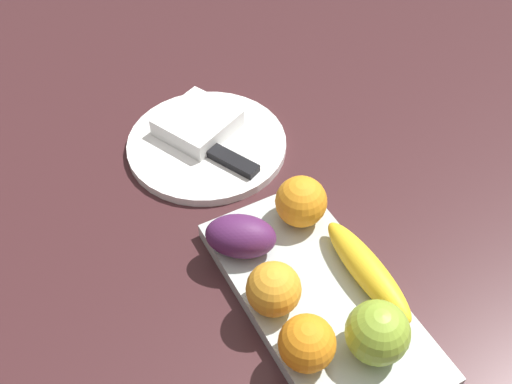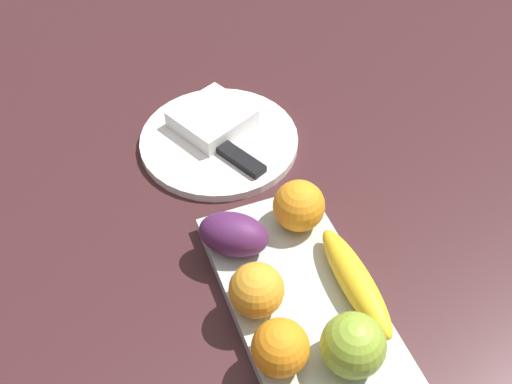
# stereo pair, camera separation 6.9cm
# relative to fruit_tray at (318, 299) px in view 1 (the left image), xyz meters

# --- Properties ---
(ground_plane) EXTENTS (2.40, 2.40, 0.00)m
(ground_plane) POSITION_rel_fruit_tray_xyz_m (-0.03, 0.02, -0.01)
(ground_plane) COLOR #3B1E20
(fruit_tray) EXTENTS (0.34, 0.17, 0.02)m
(fruit_tray) POSITION_rel_fruit_tray_xyz_m (0.00, 0.00, 0.00)
(fruit_tray) COLOR #B3BEB9
(fruit_tray) RESTS_ON ground_plane
(apple) EXTENTS (0.07, 0.07, 0.07)m
(apple) POSITION_rel_fruit_tray_xyz_m (-0.09, -0.02, 0.05)
(apple) COLOR #89AB33
(apple) RESTS_ON fruit_tray
(banana) EXTENTS (0.17, 0.04, 0.04)m
(banana) POSITION_rel_fruit_tray_xyz_m (-0.01, -0.06, 0.03)
(banana) COLOR yellow
(banana) RESTS_ON fruit_tray
(orange_near_apple) EXTENTS (0.07, 0.07, 0.07)m
(orange_near_apple) POSITION_rel_fruit_tray_xyz_m (0.11, -0.04, 0.05)
(orange_near_apple) COLOR orange
(orange_near_apple) RESTS_ON fruit_tray
(orange_near_banana) EXTENTS (0.06, 0.06, 0.06)m
(orange_near_banana) POSITION_rel_fruit_tray_xyz_m (-0.06, 0.06, 0.04)
(orange_near_banana) COLOR orange
(orange_near_banana) RESTS_ON fruit_tray
(orange_center) EXTENTS (0.07, 0.07, 0.07)m
(orange_center) POSITION_rel_fruit_tray_xyz_m (0.01, 0.06, 0.04)
(orange_center) COLOR orange
(orange_center) RESTS_ON fruit_tray
(grape_bunch) EXTENTS (0.10, 0.11, 0.05)m
(grape_bunch) POSITION_rel_fruit_tray_xyz_m (0.11, 0.05, 0.04)
(grape_bunch) COLOR #4F2050
(grape_bunch) RESTS_ON fruit_tray
(dinner_plate) EXTENTS (0.25, 0.25, 0.01)m
(dinner_plate) POSITION_rel_fruit_tray_xyz_m (0.32, -0.00, -0.00)
(dinner_plate) COLOR white
(dinner_plate) RESTS_ON ground_plane
(folded_napkin) EXTENTS (0.14, 0.14, 0.03)m
(folded_napkin) POSITION_rel_fruit_tray_xyz_m (0.35, 0.00, 0.02)
(folded_napkin) COLOR white
(folded_napkin) RESTS_ON dinner_plate
(knife) EXTENTS (0.17, 0.10, 0.01)m
(knife) POSITION_rel_fruit_tray_xyz_m (0.27, -0.01, 0.01)
(knife) COLOR silver
(knife) RESTS_ON dinner_plate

